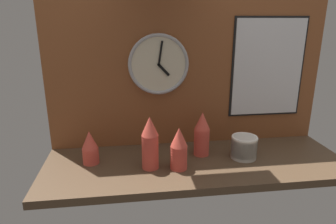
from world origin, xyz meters
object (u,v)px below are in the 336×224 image
(cup_stack_center_right, at_px, (202,134))
(cup_stack_center_left, at_px, (150,143))
(cup_stack_center, at_px, (179,149))
(wall_clock, at_px, (159,64))
(bowl_stack_right, at_px, (244,147))
(cup_stack_far_left, at_px, (90,147))
(menu_board, at_px, (268,68))

(cup_stack_center_right, height_order, cup_stack_center_left, cup_stack_center_left)
(cup_stack_center, height_order, cup_stack_center_right, cup_stack_center_right)
(cup_stack_center_left, distance_m, wall_clock, 0.45)
(cup_stack_center_left, relative_size, bowl_stack_right, 1.94)
(cup_stack_center_right, distance_m, cup_stack_far_left, 0.60)
(cup_stack_center_left, xyz_separation_m, wall_clock, (0.08, 0.28, 0.35))
(cup_stack_center, xyz_separation_m, cup_stack_far_left, (-0.45, 0.12, -0.02))
(cup_stack_center, xyz_separation_m, bowl_stack_right, (0.37, 0.07, -0.05))
(cup_stack_center_right, relative_size, wall_clock, 0.73)
(cup_stack_center, xyz_separation_m, cup_stack_center_left, (-0.14, 0.03, 0.03))
(wall_clock, distance_m, menu_board, 0.65)
(cup_stack_center, distance_m, cup_stack_far_left, 0.46)
(bowl_stack_right, bearing_deg, wall_clock, 151.25)
(cup_stack_center, height_order, cup_stack_center_left, cup_stack_center_left)
(cup_stack_center, distance_m, menu_board, 0.75)
(cup_stack_center, bearing_deg, wall_clock, 101.81)
(cup_stack_center, bearing_deg, cup_stack_center_left, 168.90)
(bowl_stack_right, height_order, menu_board, menu_board)
(cup_stack_center_right, xyz_separation_m, cup_stack_center_left, (-0.29, -0.12, 0.01))
(cup_stack_center, bearing_deg, cup_stack_center_right, 43.64)
(bowl_stack_right, relative_size, menu_board, 0.24)
(cup_stack_far_left, distance_m, menu_board, 1.11)
(menu_board, bearing_deg, cup_stack_center_left, -158.03)
(bowl_stack_right, distance_m, menu_board, 0.51)
(bowl_stack_right, xyz_separation_m, wall_clock, (-0.44, 0.24, 0.42))
(cup_stack_center_left, xyz_separation_m, cup_stack_far_left, (-0.31, 0.09, -0.05))
(cup_stack_center_left, bearing_deg, cup_stack_center, -11.10)
(cup_stack_far_left, height_order, bowl_stack_right, cup_stack_far_left)
(cup_stack_center_right, height_order, wall_clock, wall_clock)
(cup_stack_center, relative_size, bowl_stack_right, 1.55)
(cup_stack_far_left, bearing_deg, cup_stack_center_left, -16.95)
(cup_stack_center, xyz_separation_m, wall_clock, (-0.07, 0.31, 0.37))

